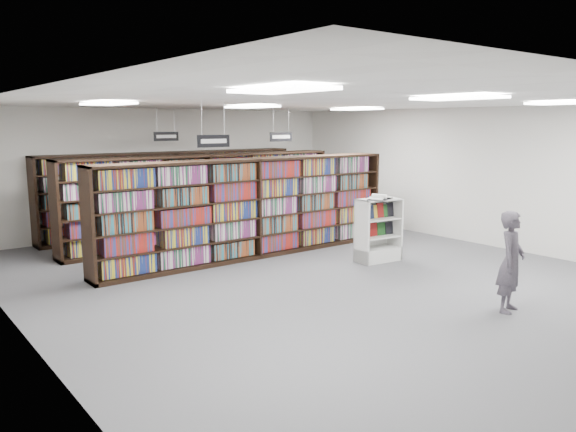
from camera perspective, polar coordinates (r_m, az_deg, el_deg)
floor at (r=10.53m, az=2.62°, el=-6.15°), size 12.00×12.00×0.00m
ceiling at (r=10.16m, az=2.76°, el=11.53°), size 10.00×12.00×0.10m
wall_back at (r=15.28m, az=-12.08°, el=4.58°), size 10.00×0.10×3.20m
wall_left at (r=7.99m, az=-25.84°, el=-0.32°), size 0.10×12.00×3.20m
wall_right at (r=13.97m, az=18.56°, el=3.88°), size 0.10×12.00×3.20m
bookshelf_row_near at (r=11.88m, az=-3.59°, el=0.80°), size 7.00×0.60×2.10m
bookshelf_row_mid at (r=13.57m, az=-8.33°, el=1.78°), size 7.00×0.60×2.10m
bookshelf_row_far at (r=15.06m, az=-11.51°, el=2.43°), size 7.00×0.60×2.10m
aisle_sign_left at (r=10.10m, az=-7.57°, el=7.67°), size 0.65×0.02×0.80m
aisle_sign_right at (r=13.43m, az=-0.71°, el=8.14°), size 0.65×0.02×0.80m
aisle_sign_center at (r=14.11m, az=-12.27°, el=7.99°), size 0.65×0.02×0.80m
troffer_front_left at (r=5.94m, az=-0.64°, el=12.72°), size 0.60×1.20×0.04m
troffer_front_center at (r=8.11m, az=16.90°, el=11.42°), size 0.60×1.20×0.04m
troffer_front_right at (r=10.68m, az=26.47°, el=10.25°), size 0.60×1.20×0.04m
troffer_back_left at (r=10.38m, az=-17.82°, el=10.83°), size 0.60×1.20×0.04m
troffer_back_center at (r=11.75m, az=-3.69°, el=11.02°), size 0.60×1.20×0.04m
troffer_back_right at (r=13.66m, az=6.99°, el=10.73°), size 0.60×1.20×0.04m
endcap_display at (r=11.76m, az=9.04°, el=-2.32°), size 0.98×0.56×1.31m
open_book at (r=11.49m, az=9.30°, el=1.84°), size 0.68×0.55×0.13m
shopper at (r=9.07m, az=21.72°, el=-4.34°), size 0.64×0.52×1.54m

